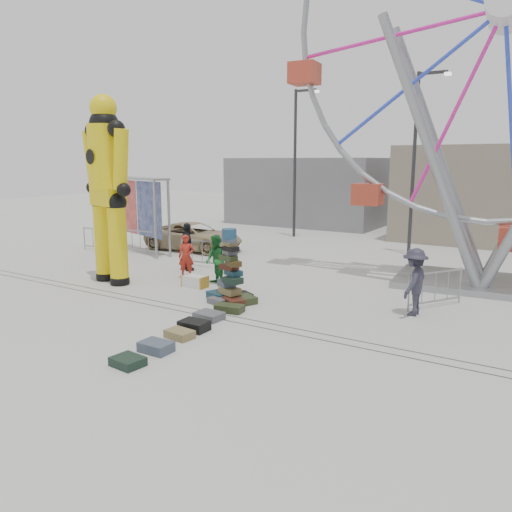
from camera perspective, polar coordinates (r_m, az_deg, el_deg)
The scene contains 26 objects.
ground at distance 13.99m, azimuth -9.97°, elevation -6.90°, with size 90.00×90.00×0.00m, color #9E9E99.
track_line_near at distance 14.42m, azimuth -8.37°, elevation -6.30°, with size 40.00×0.04×0.01m, color #47443F.
track_line_far at distance 14.71m, azimuth -7.36°, elevation -5.92°, with size 40.00×0.04×0.01m, color #47443F.
building_left at distance 35.26m, azimuth 6.82°, elevation 7.47°, with size 10.00×8.00×4.40m, color gray.
lamp_post_right at distance 23.61m, azimuth 17.85°, elevation 10.95°, with size 1.41×0.25×8.00m.
lamp_post_left at distance 28.00m, azimuth 4.65°, elevation 11.33°, with size 1.41×0.25×8.00m.
suitcase_tower at distance 15.15m, azimuth -2.91°, elevation -2.91°, with size 1.75×1.44×2.24m.
crash_test_dummy at distance 17.89m, azimuth -16.63°, elevation 8.01°, with size 2.63×1.15×6.60m.
ferris_wheel at distance 18.57m, azimuth 26.28°, elevation 20.62°, with size 13.47×3.83×15.67m.
banner_scaffold at distance 24.07m, azimuth -13.52°, elevation 6.69°, with size 4.82×2.18×3.47m.
steamer_trunk at distance 17.06m, azimuth -6.99°, elevation -2.91°, with size 0.83×0.48×0.39m, color silver.
row_case_0 at distance 14.25m, azimuth -3.06°, elevation -5.98°, with size 0.80×0.44×0.21m, color #2F3A1D.
row_case_1 at distance 13.64m, azimuth -5.40°, elevation -6.82°, with size 0.73×0.57×0.20m, color #56565D.
row_case_2 at distance 12.82m, azimuth -7.08°, elevation -7.89°, with size 0.73×0.52×0.25m, color black.
row_case_3 at distance 12.34m, azimuth -8.72°, elevation -8.81°, with size 0.67×0.46×0.20m, color olive.
row_case_4 at distance 11.59m, azimuth -11.36°, elevation -10.13°, with size 0.73×0.51×0.23m, color #445262.
row_case_5 at distance 10.98m, azimuth -14.44°, elevation -11.59°, with size 0.66×0.53×0.19m, color black.
barricade_dummy_a at distance 24.84m, azimuth -17.22°, elevation 1.84°, with size 2.00×0.10×1.10m, color gray, non-canonical shape.
barricade_dummy_b at distance 23.59m, azimuth -13.09°, elevation 1.59°, with size 2.00×0.10×1.10m, color gray, non-canonical shape.
barricade_dummy_c at distance 20.25m, azimuth -6.15°, elevation 0.32°, with size 2.00×0.10×1.10m, color gray, non-canonical shape.
barricade_wheel_front at distance 15.46m, azimuth 19.80°, elevation -3.56°, with size 2.00×0.10×1.10m, color gray, non-canonical shape.
pedestrian_red at distance 18.32m, azimuth -7.97°, elevation -0.06°, with size 0.58×0.38×1.58m, color #A52317.
pedestrian_green at distance 17.16m, azimuth -4.59°, elevation -0.46°, with size 0.85×0.66×1.74m, color #186225.
pedestrian_black at distance 19.54m, azimuth -7.85°, elevation 1.04°, with size 1.09×0.46×1.87m, color black.
pedestrian_grey at distance 14.42m, azimuth 17.63°, elevation -2.84°, with size 1.21×0.70×1.88m, color #282835.
parked_suv at distance 24.04m, azimuth -7.09°, elevation 2.22°, with size 2.18×4.74×1.32m, color tan.
Camera 1 is at (8.99, -9.86, 4.22)m, focal length 35.00 mm.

